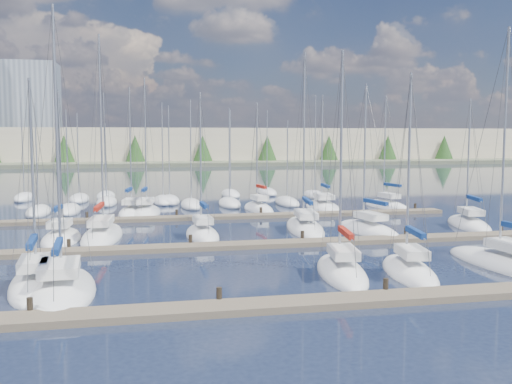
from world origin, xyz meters
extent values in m
plane|color=#1F283F|center=(0.00, 60.00, 0.00)|extent=(400.00, 400.00, 0.00)
cube|color=#6B5E4C|center=(0.00, 2.00, 0.15)|extent=(44.00, 1.80, 0.35)
cylinder|color=#2D261C|center=(-12.00, 2.90, 0.30)|extent=(0.26, 0.26, 1.10)
cylinder|color=#2D261C|center=(-4.00, 2.90, 0.30)|extent=(0.26, 0.26, 1.10)
cylinder|color=#2D261C|center=(4.00, 2.90, 0.30)|extent=(0.26, 0.26, 1.10)
cube|color=#6B5E4C|center=(0.00, 16.00, 0.15)|extent=(44.00, 1.80, 0.35)
cylinder|color=#2D261C|center=(-12.00, 16.90, 0.30)|extent=(0.26, 0.26, 1.10)
cylinder|color=#2D261C|center=(-4.00, 16.90, 0.30)|extent=(0.26, 0.26, 1.10)
cylinder|color=#2D261C|center=(4.00, 16.90, 0.30)|extent=(0.26, 0.26, 1.10)
cylinder|color=#2D261C|center=(12.00, 16.90, 0.30)|extent=(0.26, 0.26, 1.10)
cylinder|color=#2D261C|center=(20.00, 16.90, 0.30)|extent=(0.26, 0.26, 1.10)
cube|color=#6B5E4C|center=(0.00, 30.00, 0.15)|extent=(44.00, 1.80, 0.35)
cylinder|color=#2D261C|center=(-12.00, 30.90, 0.30)|extent=(0.26, 0.26, 1.10)
cylinder|color=#2D261C|center=(-4.00, 30.90, 0.30)|extent=(0.26, 0.26, 1.10)
cylinder|color=#2D261C|center=(4.00, 30.90, 0.30)|extent=(0.26, 0.26, 1.10)
cylinder|color=#2D261C|center=(12.00, 30.90, 0.30)|extent=(0.26, 0.26, 1.10)
cylinder|color=#2D261C|center=(20.00, 30.90, 0.30)|extent=(0.26, 0.26, 1.10)
ellipsoid|color=white|center=(-11.23, 6.61, 0.05)|extent=(3.84, 9.03, 1.60)
cube|color=maroon|center=(-11.23, 6.61, 0.05)|extent=(1.97, 4.34, 0.12)
cube|color=silver|center=(-11.20, 6.17, 1.35)|extent=(2.00, 3.20, 0.50)
cylinder|color=#9EA0A5|center=(-11.27, 7.32, 7.46)|extent=(0.14, 0.14, 12.73)
cylinder|color=#9EA0A5|center=(-11.16, 5.46, 2.40)|extent=(0.33, 3.71, 0.10)
cube|color=navy|center=(-11.16, 5.46, 2.52)|extent=(0.51, 3.43, 0.30)
ellipsoid|color=white|center=(11.60, 35.11, 0.05)|extent=(4.02, 9.09, 1.60)
cube|color=silver|center=(11.55, 34.67, 1.35)|extent=(2.02, 3.25, 0.50)
cylinder|color=#9EA0A5|center=(11.67, 35.81, 6.52)|extent=(0.14, 0.14, 10.83)
cylinder|color=#9EA0A5|center=(11.48, 33.97, 2.40)|extent=(0.49, 3.69, 0.10)
cube|color=navy|center=(11.48, 33.97, 2.52)|extent=(0.66, 3.42, 0.30)
ellipsoid|color=white|center=(5.80, 22.32, 0.05)|extent=(4.12, 10.39, 1.60)
cube|color=silver|center=(5.73, 21.82, 1.35)|extent=(1.98, 3.71, 0.50)
cylinder|color=#9EA0A5|center=(5.91, 23.12, 7.71)|extent=(0.14, 0.14, 13.23)
cylinder|color=#9EA0A5|center=(5.62, 21.02, 2.40)|extent=(0.69, 4.22, 0.10)
cube|color=navy|center=(5.62, 21.02, 2.52)|extent=(0.84, 3.91, 0.30)
ellipsoid|color=white|center=(-8.20, 34.49, 0.05)|extent=(3.19, 7.36, 1.60)
cube|color=black|center=(-8.20, 34.49, 0.05)|extent=(1.62, 3.55, 0.12)
cube|color=silver|center=(-8.25, 34.14, 1.35)|extent=(1.54, 2.64, 0.50)
cylinder|color=#9EA0A5|center=(-8.11, 35.06, 6.70)|extent=(0.14, 0.14, 11.20)
cylinder|color=#9EA0A5|center=(-8.33, 33.58, 2.40)|extent=(0.54, 2.97, 0.10)
cube|color=navy|center=(-8.33, 33.58, 2.52)|extent=(0.71, 2.77, 0.30)
ellipsoid|color=white|center=(13.43, 6.79, 0.05)|extent=(3.83, 10.60, 1.60)
cube|color=black|center=(13.43, 6.79, 0.05)|extent=(1.95, 5.10, 0.12)
cylinder|color=#9EA0A5|center=(13.36, 7.62, 7.44)|extent=(0.14, 0.14, 12.68)
ellipsoid|color=white|center=(-2.75, 20.75, 0.05)|extent=(2.59, 6.81, 1.60)
cube|color=maroon|center=(-2.75, 20.75, 0.05)|extent=(1.34, 3.27, 0.12)
cube|color=silver|center=(-2.74, 20.42, 1.35)|extent=(1.38, 2.40, 0.50)
cylinder|color=#9EA0A5|center=(-2.77, 21.29, 5.99)|extent=(0.14, 0.14, 9.78)
cylinder|color=#9EA0A5|center=(-2.72, 19.88, 2.40)|extent=(0.20, 2.83, 0.10)
cube|color=navy|center=(-2.72, 19.88, 2.52)|extent=(0.39, 2.61, 0.30)
ellipsoid|color=white|center=(18.55, 34.49, 0.05)|extent=(3.39, 7.88, 1.60)
cube|color=silver|center=(18.61, 34.11, 1.35)|extent=(1.63, 2.83, 0.50)
cylinder|color=#9EA0A5|center=(18.46, 35.09, 6.51)|extent=(0.14, 0.14, 10.81)
cylinder|color=#9EA0A5|center=(18.71, 33.51, 2.40)|extent=(0.60, 3.18, 0.10)
cube|color=navy|center=(18.71, 33.51, 2.52)|extent=(0.76, 2.96, 0.30)
ellipsoid|color=white|center=(-12.61, 7.88, 0.05)|extent=(3.15, 8.19, 1.60)
cube|color=black|center=(-12.61, 7.88, 0.05)|extent=(1.61, 3.94, 0.12)
cube|color=silver|center=(-12.57, 7.48, 1.35)|extent=(1.60, 2.91, 0.50)
cylinder|color=#9EA0A5|center=(-12.66, 8.52, 5.78)|extent=(0.14, 0.14, 9.37)
cylinder|color=#9EA0A5|center=(-12.52, 6.84, 2.40)|extent=(0.38, 3.36, 0.10)
cube|color=navy|center=(-12.52, 6.84, 2.52)|extent=(0.56, 3.11, 0.30)
ellipsoid|color=white|center=(7.05, 6.53, 0.05)|extent=(3.56, 7.54, 1.60)
cube|color=silver|center=(6.99, 6.18, 1.35)|extent=(1.70, 2.72, 0.50)
cylinder|color=#9EA0A5|center=(7.15, 7.10, 6.06)|extent=(0.14, 0.14, 9.92)
cylinder|color=#9EA0A5|center=(6.89, 5.61, 2.40)|extent=(0.63, 3.01, 0.10)
cube|color=navy|center=(6.89, 5.61, 2.52)|extent=(0.78, 2.81, 0.30)
ellipsoid|color=white|center=(-13.01, 21.11, 0.05)|extent=(3.05, 6.92, 1.60)
cube|color=black|center=(-13.01, 21.11, 0.05)|extent=(1.57, 3.33, 0.12)
cube|color=silver|center=(-13.03, 20.77, 1.35)|extent=(1.58, 2.46, 0.50)
cylinder|color=#9EA0A5|center=(-12.97, 21.65, 5.99)|extent=(0.14, 0.14, 9.78)
cylinder|color=#9EA0A5|center=(-13.07, 20.23, 2.40)|extent=(0.30, 2.83, 0.10)
cube|color=navy|center=(-13.07, 20.23, 2.52)|extent=(0.49, 2.62, 0.30)
ellipsoid|color=white|center=(4.67, 35.14, 0.05)|extent=(3.00, 6.97, 1.60)
cube|color=black|center=(4.67, 35.14, 0.05)|extent=(1.53, 3.35, 0.12)
cube|color=silver|center=(4.71, 34.80, 1.35)|extent=(1.50, 2.49, 0.50)
cylinder|color=#9EA0A5|center=(4.61, 35.68, 6.06)|extent=(0.14, 0.14, 9.92)
cylinder|color=#9EA0A5|center=(4.77, 34.27, 2.40)|extent=(0.42, 2.83, 0.10)
cube|color=maroon|center=(4.77, 34.27, 2.52)|extent=(0.59, 2.63, 0.30)
ellipsoid|color=white|center=(10.37, 20.20, 0.05)|extent=(3.90, 8.49, 1.60)
cube|color=black|center=(10.37, 20.20, 0.05)|extent=(1.98, 4.09, 0.12)
cube|color=silver|center=(10.44, 19.80, 1.35)|extent=(1.89, 3.05, 0.50)
cylinder|color=#9EA0A5|center=(10.27, 20.85, 6.40)|extent=(0.14, 0.14, 10.60)
cylinder|color=#9EA0A5|center=(10.54, 19.15, 2.40)|extent=(0.63, 3.41, 0.10)
cube|color=navy|center=(10.54, 19.15, 2.52)|extent=(0.78, 3.17, 0.30)
ellipsoid|color=white|center=(-6.73, 34.54, 0.05)|extent=(3.67, 7.74, 1.60)
cube|color=silver|center=(-6.78, 34.17, 1.35)|extent=(1.82, 2.78, 0.50)
cylinder|color=#9EA0A5|center=(-6.66, 35.13, 7.18)|extent=(0.14, 0.14, 12.16)
cylinder|color=#9EA0A5|center=(-6.86, 33.58, 2.40)|extent=(0.51, 3.11, 0.10)
cube|color=navy|center=(-6.86, 33.58, 2.52)|extent=(0.68, 2.89, 0.30)
ellipsoid|color=white|center=(3.41, 7.29, 0.05)|extent=(3.71, 8.16, 1.60)
cube|color=maroon|center=(3.41, 7.29, 0.05)|extent=(1.88, 3.93, 0.12)
cube|color=silver|center=(3.34, 6.90, 1.35)|extent=(1.78, 2.94, 0.50)
cylinder|color=#9EA0A5|center=(3.51, 7.91, 6.66)|extent=(0.14, 0.14, 11.12)
cylinder|color=#9EA0A5|center=(3.24, 6.28, 2.40)|extent=(0.64, 3.27, 0.10)
cube|color=maroon|center=(3.24, 6.28, 2.52)|extent=(0.79, 3.05, 0.30)
ellipsoid|color=white|center=(19.85, 21.11, 0.05)|extent=(4.35, 8.51, 1.60)
cube|color=silver|center=(19.75, 20.72, 1.35)|extent=(2.01, 3.10, 0.50)
cylinder|color=#9EA0A5|center=(20.00, 21.75, 5.92)|extent=(0.14, 0.14, 9.63)
cylinder|color=#9EA0A5|center=(19.60, 20.08, 2.40)|extent=(0.89, 3.35, 0.10)
cube|color=navy|center=(19.60, 20.08, 2.52)|extent=(1.02, 3.13, 0.30)
ellipsoid|color=white|center=(-10.15, 21.84, 0.05)|extent=(3.54, 10.08, 1.60)
cube|color=silver|center=(-10.19, 21.35, 1.35)|extent=(1.80, 3.57, 0.50)
cylinder|color=#9EA0A5|center=(-10.09, 22.63, 8.11)|extent=(0.14, 0.14, 14.02)
cylinder|color=#9EA0A5|center=(-10.25, 20.56, 2.40)|extent=(0.41, 4.15, 0.10)
cube|color=maroon|center=(-10.25, 20.56, 2.52)|extent=(0.59, 3.83, 0.30)
cylinder|color=#9EA0A5|center=(-20.75, 49.89, 6.50)|extent=(0.12, 0.12, 11.20)
ellipsoid|color=white|center=(-20.75, 49.89, 0.25)|extent=(2.20, 6.40, 1.40)
cylinder|color=#9EA0A5|center=(-3.94, 43.45, 5.97)|extent=(0.12, 0.12, 10.14)
ellipsoid|color=white|center=(-3.94, 43.45, 0.25)|extent=(2.20, 6.40, 1.40)
cylinder|color=#9EA0A5|center=(-4.68, 43.24, 6.14)|extent=(0.12, 0.12, 10.49)
ellipsoid|color=white|center=(-4.68, 43.24, 0.25)|extent=(2.20, 6.40, 1.40)
cylinder|color=#9EA0A5|center=(9.07, 50.53, 5.93)|extent=(0.12, 0.12, 10.06)
ellipsoid|color=white|center=(9.07, 50.53, 0.25)|extent=(2.20, 6.40, 1.40)
cylinder|color=#9EA0A5|center=(-14.23, 47.33, 5.60)|extent=(0.12, 0.12, 9.39)
ellipsoid|color=white|center=(-14.23, 47.33, 0.25)|extent=(2.20, 6.40, 1.40)
cylinder|color=#9EA0A5|center=(-16.97, 36.19, 5.83)|extent=(0.12, 0.12, 9.85)
ellipsoid|color=white|center=(-16.97, 36.19, 0.25)|extent=(2.20, 6.40, 1.40)
cylinder|color=#9EA0A5|center=(-14.23, 36.83, 5.55)|extent=(0.12, 0.12, 9.30)
ellipsoid|color=white|center=(-14.23, 36.83, 0.25)|extent=(2.20, 6.40, 1.40)
cylinder|color=#9EA0A5|center=(13.97, 45.41, 6.74)|extent=(0.12, 0.12, 11.68)
ellipsoid|color=white|center=(13.97, 45.41, 0.25)|extent=(2.20, 6.40, 1.40)
cylinder|color=#9EA0A5|center=(2.31, 39.32, 5.78)|extent=(0.12, 0.12, 9.76)
ellipsoid|color=white|center=(2.31, 39.32, 0.25)|extent=(2.20, 6.40, 1.40)
cylinder|color=#9EA0A5|center=(-11.34, 49.91, 6.87)|extent=(0.12, 0.12, 11.95)
ellipsoid|color=white|center=(-11.34, 49.91, 0.25)|extent=(2.20, 6.40, 1.40)
cylinder|color=#9EA0A5|center=(8.76, 39.06, 5.13)|extent=(0.12, 0.12, 8.46)
ellipsoid|color=white|center=(8.76, 39.06, 0.25)|extent=(2.20, 6.40, 1.40)
cylinder|color=#9EA0A5|center=(-10.91, 43.47, 4.96)|extent=(0.12, 0.12, 8.12)
ellipsoid|color=white|center=(-10.91, 43.47, 0.25)|extent=(2.20, 6.40, 1.40)
cylinder|color=#9EA0A5|center=(4.00, 49.08, 5.90)|extent=(0.12, 0.12, 10.00)
ellipsoid|color=white|center=(4.00, 49.08, 0.25)|extent=(2.20, 6.40, 1.40)
cylinder|color=#9EA0A5|center=(-1.89, 38.97, 6.17)|extent=(0.12, 0.12, 10.54)
ellipsoid|color=white|center=(-1.89, 38.97, 0.25)|extent=(2.20, 6.40, 1.40)
cube|color=#666B51|center=(0.00, 150.00, 0.50)|extent=(400.00, 60.00, 1.00)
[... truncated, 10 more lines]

